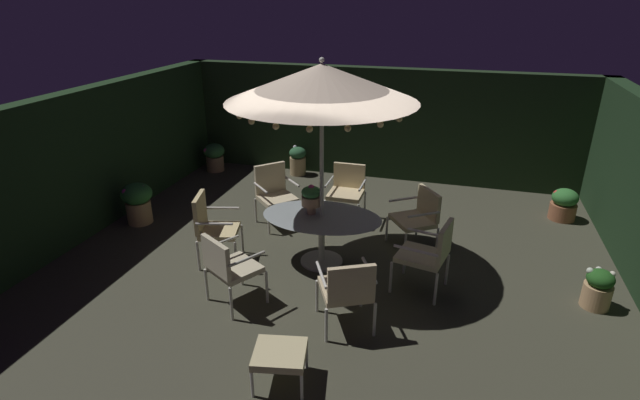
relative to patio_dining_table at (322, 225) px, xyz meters
The scene contains 19 objects.
ground_plane 0.65m from the patio_dining_table, 51.41° to the left, with size 8.51×7.68×0.02m, color #3E3D2E.
hedge_backdrop_rear 3.92m from the patio_dining_table, 87.73° to the left, with size 8.51×0.30×2.28m, color black.
hedge_backdrop_left 3.99m from the patio_dining_table, behind, with size 0.30×7.68×2.28m, color #1B3219.
patio_dining_table is the anchor object (origin of this frame).
patio_umbrella 1.99m from the patio_dining_table, 136.13° to the right, with size 2.49×2.49×2.90m.
centerpiece_planter 0.44m from the patio_dining_table, 167.97° to the left, with size 0.28×0.28×0.44m.
patio_chair_north 1.57m from the patio_dining_table, 12.33° to the right, with size 0.73×0.68×1.00m.
patio_chair_northeast 1.56m from the patio_dining_table, 34.85° to the left, with size 0.82×0.84×0.91m.
patio_chair_east 1.56m from the patio_dining_table, 89.85° to the left, with size 0.61×0.58×0.95m.
patio_chair_southeast 1.56m from the patio_dining_table, 136.46° to the left, with size 0.81×0.81×1.01m.
patio_chair_south 1.56m from the patio_dining_table, 164.76° to the right, with size 0.69×0.69×1.04m.
patio_chair_southwest 1.55m from the patio_dining_table, 121.20° to the right, with size 0.79×0.78×0.95m.
patio_chair_west 1.56m from the patio_dining_table, 63.31° to the right, with size 0.79×0.80×0.94m.
ottoman_footrest 2.44m from the patio_dining_table, 83.83° to the right, with size 0.59×0.56×0.39m.
potted_plant_front_corner 3.80m from the patio_dining_table, 113.75° to the left, with size 0.36×0.36×0.61m.
potted_plant_left_near 4.64m from the patio_dining_table, 136.53° to the left, with size 0.45×0.45×0.61m.
potted_plant_back_center 4.45m from the patio_dining_table, 35.57° to the left, with size 0.44×0.44×0.55m.
potted_plant_right_far 3.38m from the patio_dining_table, behind, with size 0.51×0.51×0.71m.
potted_plant_back_right 3.61m from the patio_dining_table, ahead, with size 0.34×0.34×0.52m.
Camera 1 is at (1.54, -6.14, 3.61)m, focal length 27.22 mm.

